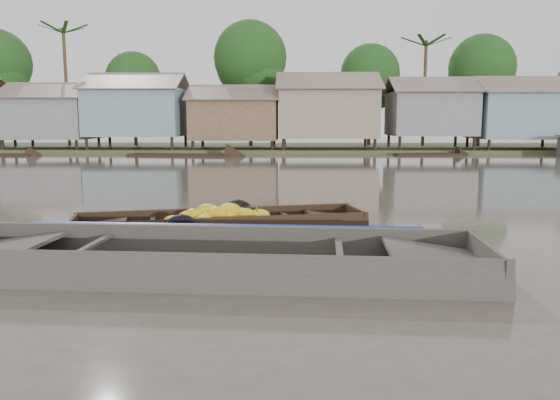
{
  "coord_description": "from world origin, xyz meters",
  "views": [
    {
      "loc": [
        0.1,
        -8.22,
        2.26
      ],
      "look_at": [
        -0.11,
        1.57,
        0.8
      ],
      "focal_mm": 35.0,
      "sensor_mm": 36.0,
      "label": 1
    }
  ],
  "objects": [
    {
      "name": "ground",
      "position": [
        0.0,
        0.0,
        0.0
      ],
      "size": [
        120.0,
        120.0,
        0.0
      ],
      "primitive_type": "plane",
      "color": "#4D443B",
      "rests_on": "ground"
    },
    {
      "name": "riverbank",
      "position": [
        3.03,
        31.86,
        3.07
      ],
      "size": [
        120.0,
        12.47,
        10.22
      ],
      "color": "#384723",
      "rests_on": "ground"
    },
    {
      "name": "banana_boat",
      "position": [
        -1.36,
        2.51,
        0.16
      ],
      "size": [
        5.94,
        2.67,
        0.82
      ],
      "rotation": [
        0.0,
        0.0,
        0.23
      ],
      "color": "black",
      "rests_on": "ground"
    },
    {
      "name": "viewer_boat",
      "position": [
        -1.07,
        -0.35,
        0.07
      ],
      "size": [
        8.2,
        2.56,
        0.65
      ],
      "rotation": [
        0.0,
        0.0,
        -0.06
      ],
      "color": "#3A3531",
      "rests_on": "ground"
    },
    {
      "name": "distant_boats",
      "position": [
        11.91,
        23.91,
        0.3
      ],
      "size": [
        47.58,
        15.56,
        1.38
      ],
      "color": "black",
      "rests_on": "ground"
    }
  ]
}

